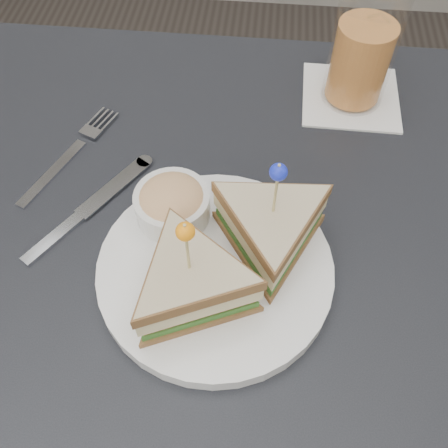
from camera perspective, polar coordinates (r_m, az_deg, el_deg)
ground_plane at (r=1.25m, az=-0.54°, el=-21.94°), size 3.50×3.50×0.00m
table at (r=0.61m, az=-1.03°, el=-7.49°), size 0.80×0.80×0.75m
plate_meal at (r=0.50m, az=-0.24°, el=-3.31°), size 0.29×0.27×0.15m
cutlery_fork at (r=0.67m, az=-16.84°, el=8.03°), size 0.09×0.18×0.01m
cutlery_knife at (r=0.60m, az=-15.52°, el=1.45°), size 0.12×0.17×0.01m
drink_set at (r=0.69m, az=15.54°, el=18.44°), size 0.13×0.13×0.17m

